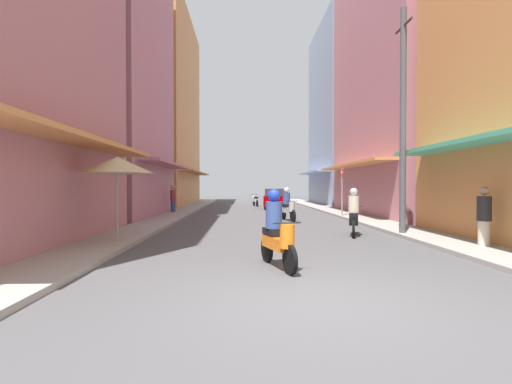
% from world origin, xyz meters
% --- Properties ---
extents(ground_plane, '(84.29, 84.29, 0.00)m').
position_xyz_m(ground_plane, '(0.00, 15.16, 0.00)').
color(ground_plane, '#4C4C4F').
extents(sidewalk_left, '(1.61, 46.32, 0.12)m').
position_xyz_m(sidewalk_left, '(-4.77, 15.16, 0.06)').
color(sidewalk_left, '#9E9991').
rests_on(sidewalk_left, ground).
extents(sidewalk_right, '(1.61, 46.32, 0.12)m').
position_xyz_m(sidewalk_right, '(4.77, 15.16, 0.06)').
color(sidewalk_right, '#9E9991').
rests_on(sidewalk_right, ground).
extents(building_left_mid, '(7.05, 9.46, 15.98)m').
position_xyz_m(building_left_mid, '(-8.57, 15.16, 7.99)').
color(building_left_mid, '#B7727F').
rests_on(building_left_mid, ground).
extents(building_left_far, '(7.05, 13.87, 16.37)m').
position_xyz_m(building_left_far, '(-8.57, 27.79, 8.18)').
color(building_left_far, '#D88C4C').
rests_on(building_left_far, ground).
extents(building_right_mid, '(7.05, 12.07, 17.86)m').
position_xyz_m(building_right_mid, '(8.57, 15.75, 8.92)').
color(building_right_mid, '#B7727F').
rests_on(building_right_mid, ground).
extents(building_right_far, '(7.05, 10.18, 15.49)m').
position_xyz_m(building_right_far, '(8.57, 27.24, 7.74)').
color(building_right_far, '#8CA5CC').
rests_on(building_right_far, ground).
extents(motorbike_orange, '(0.70, 1.76, 1.58)m').
position_xyz_m(motorbike_orange, '(-0.31, 2.22, 0.70)').
color(motorbike_orange, black).
rests_on(motorbike_orange, ground).
extents(motorbike_black, '(0.71, 1.76, 1.58)m').
position_xyz_m(motorbike_black, '(2.67, 7.02, 0.70)').
color(motorbike_black, black).
rests_on(motorbike_black, ground).
extents(motorbike_silver, '(0.67, 1.77, 1.58)m').
position_xyz_m(motorbike_silver, '(1.13, 12.45, 0.70)').
color(motorbike_silver, black).
rests_on(motorbike_silver, ground).
extents(motorbike_white, '(0.59, 1.80, 0.96)m').
position_xyz_m(motorbike_white, '(0.01, 25.52, 0.50)').
color(motorbike_white, black).
rests_on(motorbike_white, ground).
extents(parked_car, '(2.07, 4.22, 1.45)m').
position_xyz_m(parked_car, '(1.42, 22.15, 0.74)').
color(parked_car, '#8C0000').
rests_on(parked_car, ground).
extents(pedestrian_midway, '(0.34, 0.34, 1.63)m').
position_xyz_m(pedestrian_midway, '(5.17, 4.09, 0.81)').
color(pedestrian_midway, beige).
rests_on(pedestrian_midway, ground).
extents(pedestrian_crossing, '(0.44, 0.44, 1.74)m').
position_xyz_m(pedestrian_crossing, '(-5.14, 17.22, 0.98)').
color(pedestrian_crossing, '#334C8C').
rests_on(pedestrian_crossing, ground).
extents(vendor_umbrella, '(1.94, 1.94, 2.44)m').
position_xyz_m(vendor_umbrella, '(-4.42, 5.10, 2.21)').
color(vendor_umbrella, '#99999E').
rests_on(vendor_umbrella, ground).
extents(utility_pole, '(0.20, 1.20, 7.43)m').
position_xyz_m(utility_pole, '(4.21, 6.80, 3.79)').
color(utility_pole, '#4C4C4F').
rests_on(utility_pole, ground).
extents(street_sign_no_entry, '(0.07, 0.60, 2.65)m').
position_xyz_m(street_sign_no_entry, '(4.11, 13.96, 1.72)').
color(street_sign_no_entry, gray).
rests_on(street_sign_no_entry, ground).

